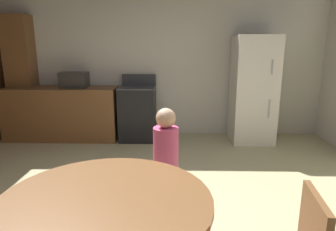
{
  "coord_description": "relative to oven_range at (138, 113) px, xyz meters",
  "views": [
    {
      "loc": [
        0.22,
        -2.34,
        1.61
      ],
      "look_at": [
        0.15,
        0.78,
        0.86
      ],
      "focal_mm": 31.6,
      "sensor_mm": 36.0,
      "label": 1
    }
  ],
  "objects": [
    {
      "name": "refrigerator",
      "position": [
        1.94,
        -0.05,
        0.41
      ],
      "size": [
        0.68,
        0.68,
        1.76
      ],
      "color": "silver",
      "rests_on": "ground"
    },
    {
      "name": "person_child",
      "position": [
        0.56,
        -2.54,
        0.11
      ],
      "size": [
        0.28,
        0.28,
        1.09
      ],
      "rotation": [
        0.0,
        0.0,
        4.37
      ],
      "color": "#3D4C84",
      "rests_on": "ground"
    },
    {
      "name": "dining_table",
      "position": [
        0.24,
        -3.45,
        0.14
      ],
      "size": [
        1.24,
        1.24,
        0.76
      ],
      "color": "brown",
      "rests_on": "ground"
    },
    {
      "name": "oven_range",
      "position": [
        0.0,
        0.0,
        0.0
      ],
      "size": [
        0.6,
        0.6,
        1.1
      ],
      "color": "black",
      "rests_on": "ground"
    },
    {
      "name": "wall_back",
      "position": [
        0.42,
        0.4,
        0.88
      ],
      "size": [
        5.95,
        0.12,
        2.7
      ],
      "primitive_type": "cube",
      "color": "beige",
      "rests_on": "ground"
    },
    {
      "name": "microwave",
      "position": [
        -1.06,
        -0.0,
        0.56
      ],
      "size": [
        0.44,
        0.32,
        0.26
      ],
      "primitive_type": "cube",
      "color": "#2D2B28",
      "rests_on": "kitchen_counter"
    },
    {
      "name": "kitchen_counter",
      "position": [
        -1.3,
        -0.0,
        -0.02
      ],
      "size": [
        1.91,
        0.6,
        0.9
      ],
      "primitive_type": "cube",
      "color": "brown",
      "rests_on": "ground"
    },
    {
      "name": "pantry_column",
      "position": [
        -2.04,
        0.18,
        0.58
      ],
      "size": [
        0.44,
        0.36,
        2.1
      ],
      "primitive_type": "cube",
      "color": "brown",
      "rests_on": "ground"
    },
    {
      "name": "ground_plane",
      "position": [
        0.42,
        -2.61,
        -0.47
      ],
      "size": [
        14.0,
        14.0,
        0.0
      ],
      "primitive_type": "plane",
      "color": "tan"
    }
  ]
}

